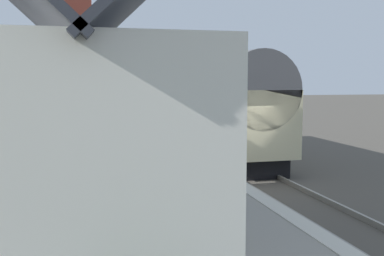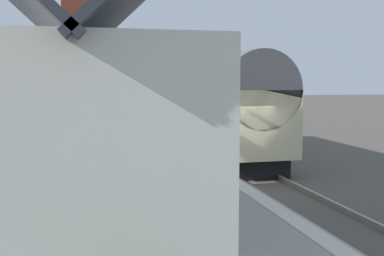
{
  "view_description": "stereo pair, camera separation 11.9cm",
  "coord_description": "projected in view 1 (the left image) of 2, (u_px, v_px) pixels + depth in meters",
  "views": [
    {
      "loc": [
        -13.71,
        4.87,
        3.31
      ],
      "look_at": [
        -0.3,
        1.5,
        1.86
      ],
      "focal_mm": 42.7,
      "sensor_mm": 36.0,
      "label": 1
    },
    {
      "loc": [
        -13.74,
        4.75,
        3.31
      ],
      "look_at": [
        -0.3,
        1.5,
        1.86
      ],
      "focal_mm": 42.7,
      "sensor_mm": 36.0,
      "label": 2
    }
  ],
  "objects": [
    {
      "name": "planter_corner_building",
      "position": [
        126.0,
        122.0,
        22.67
      ],
      "size": [
        0.57,
        0.57,
        0.8
      ],
      "color": "teal",
      "rests_on": "platform"
    },
    {
      "name": "bench_platform_end",
      "position": [
        118.0,
        128.0,
        19.14
      ],
      "size": [
        1.42,
        0.49,
        0.88
      ],
      "color": "#26727F",
      "rests_on": "platform"
    },
    {
      "name": "planter_bench_left",
      "position": [
        102.0,
        143.0,
        15.1
      ],
      "size": [
        0.55,
        0.55,
        0.8
      ],
      "color": "teal",
      "rests_on": "platform"
    },
    {
      "name": "station_sign_board",
      "position": [
        175.0,
        120.0,
        14.47
      ],
      "size": [
        0.96,
        0.06,
        1.57
      ],
      "color": "black",
      "rests_on": "platform"
    },
    {
      "name": "ground_plane",
      "position": [
        235.0,
        183.0,
        14.75
      ],
      "size": [
        160.0,
        160.0,
        0.0
      ],
      "primitive_type": "plane",
      "color": "#4C473F"
    },
    {
      "name": "bench_mid_platform",
      "position": [
        106.0,
        117.0,
        24.34
      ],
      "size": [
        1.41,
        0.45,
        0.88
      ],
      "color": "#26727F",
      "rests_on": "platform"
    },
    {
      "name": "lamp_post_platform",
      "position": [
        164.0,
        80.0,
        15.2
      ],
      "size": [
        0.32,
        0.5,
        3.52
      ],
      "color": "black",
      "rests_on": "platform"
    },
    {
      "name": "bench_by_lamp",
      "position": [
        111.0,
        122.0,
        21.9
      ],
      "size": [
        1.41,
        0.48,
        0.88
      ],
      "color": "#26727F",
      "rests_on": "platform"
    },
    {
      "name": "platform",
      "position": [
        116.0,
        176.0,
        13.78
      ],
      "size": [
        32.0,
        5.61,
        0.86
      ],
      "primitive_type": "cube",
      "color": "gray",
      "rests_on": "ground"
    },
    {
      "name": "rail_far",
      "position": [
        240.0,
        181.0,
        14.78
      ],
      "size": [
        52.0,
        0.08,
        0.14
      ],
      "primitive_type": "cube",
      "color": "gray",
      "rests_on": "ground"
    },
    {
      "name": "train",
      "position": [
        218.0,
        106.0,
        19.24
      ],
      "size": [
        9.91,
        2.73,
        4.32
      ],
      "color": "black",
      "rests_on": "ground"
    },
    {
      "name": "bench_near_building",
      "position": [
        126.0,
        135.0,
        16.43
      ],
      "size": [
        1.42,
        0.48,
        0.88
      ],
      "color": "#26727F",
      "rests_on": "platform"
    },
    {
      "name": "planter_by_door",
      "position": [
        118.0,
        116.0,
        25.5
      ],
      "size": [
        0.53,
        0.53,
        0.82
      ],
      "color": "gray",
      "rests_on": "platform"
    },
    {
      "name": "rail_near",
      "position": [
        281.0,
        178.0,
        15.13
      ],
      "size": [
        52.0,
        0.08,
        0.14
      ],
      "primitive_type": "cube",
      "color": "gray",
      "rests_on": "ground"
    },
    {
      "name": "planter_under_sign",
      "position": [
        47.0,
        135.0,
        16.56
      ],
      "size": [
        0.7,
        0.7,
        0.96
      ],
      "color": "#9E5138",
      "rests_on": "platform"
    },
    {
      "name": "station_building",
      "position": [
        81.0,
        126.0,
        8.25
      ],
      "size": [
        8.36,
        3.64,
        6.0
      ],
      "color": "silver",
      "rests_on": "platform"
    },
    {
      "name": "platform_edge_coping",
      "position": [
        200.0,
        158.0,
        14.37
      ],
      "size": [
        32.0,
        0.36,
        0.02
      ],
      "primitive_type": "cube",
      "color": "beige",
      "rests_on": "platform"
    }
  ]
}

